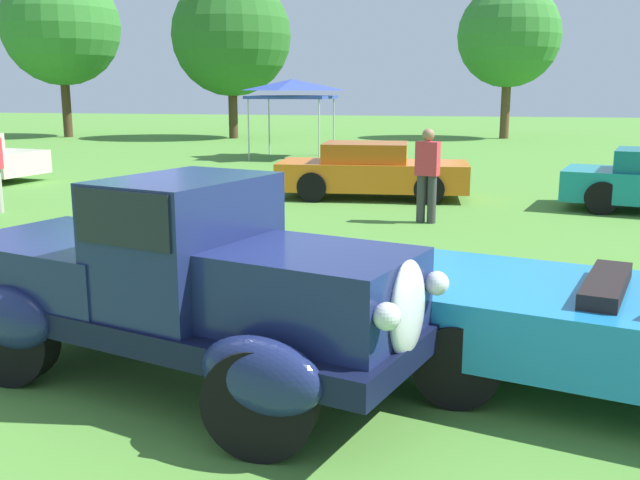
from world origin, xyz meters
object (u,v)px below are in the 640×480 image
at_px(feature_pickup_truck, 181,280).
at_px(show_car_orange, 371,171).
at_px(spectator_near_truck, 427,172).
at_px(canopy_tent_left_field, 292,88).

distance_m(feature_pickup_truck, show_car_orange, 10.44).
xyz_separation_m(feature_pickup_truck, spectator_near_truck, (1.41, 7.66, 0.05)).
bearing_deg(feature_pickup_truck, spectator_near_truck, 79.55).
distance_m(show_car_orange, canopy_tent_left_field, 9.82).
relative_size(feature_pickup_truck, canopy_tent_left_field, 1.60).
distance_m(feature_pickup_truck, canopy_tent_left_field, 19.68).
relative_size(show_car_orange, canopy_tent_left_field, 1.57).
distance_m(feature_pickup_truck, spectator_near_truck, 7.79).
bearing_deg(spectator_near_truck, show_car_orange, 117.10).
relative_size(show_car_orange, spectator_near_truck, 2.52).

